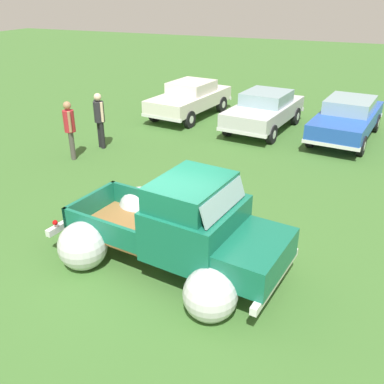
{
  "coord_description": "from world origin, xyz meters",
  "views": [
    {
      "loc": [
        3.22,
        -6.3,
        4.96
      ],
      "look_at": [
        0.0,
        1.23,
        1.0
      ],
      "focal_mm": 39.93,
      "sensor_mm": 36.0,
      "label": 1
    }
  ],
  "objects_px": {
    "show_car_0": "(190,98)",
    "vintage_pickup_truck": "(184,234)",
    "show_car_1": "(264,109)",
    "show_car_2": "(347,117)",
    "spectator_0": "(99,117)",
    "spectator_1": "(70,126)"
  },
  "relations": [
    {
      "from": "show_car_0",
      "to": "vintage_pickup_truck",
      "type": "bearing_deg",
      "value": 30.64
    },
    {
      "from": "vintage_pickup_truck",
      "to": "show_car_2",
      "type": "bearing_deg",
      "value": 85.1
    },
    {
      "from": "vintage_pickup_truck",
      "to": "spectator_0",
      "type": "distance_m",
      "value": 7.5
    },
    {
      "from": "show_car_0",
      "to": "show_car_2",
      "type": "relative_size",
      "value": 0.94
    },
    {
      "from": "show_car_0",
      "to": "spectator_0",
      "type": "distance_m",
      "value": 4.9
    },
    {
      "from": "show_car_2",
      "to": "show_car_0",
      "type": "bearing_deg",
      "value": -87.98
    },
    {
      "from": "show_car_0",
      "to": "spectator_1",
      "type": "height_order",
      "value": "spectator_1"
    },
    {
      "from": "vintage_pickup_truck",
      "to": "show_car_0",
      "type": "xyz_separation_m",
      "value": [
        -4.18,
        9.94,
        0.02
      ]
    },
    {
      "from": "vintage_pickup_truck",
      "to": "spectator_0",
      "type": "height_order",
      "value": "vintage_pickup_truck"
    },
    {
      "from": "vintage_pickup_truck",
      "to": "show_car_1",
      "type": "xyz_separation_m",
      "value": [
        -0.86,
        9.34,
        0.02
      ]
    },
    {
      "from": "vintage_pickup_truck",
      "to": "show_car_0",
      "type": "relative_size",
      "value": 1.08
    },
    {
      "from": "vintage_pickup_truck",
      "to": "show_car_1",
      "type": "relative_size",
      "value": 1.11
    },
    {
      "from": "show_car_1",
      "to": "show_car_2",
      "type": "distance_m",
      "value": 2.97
    },
    {
      "from": "show_car_2",
      "to": "show_car_1",
      "type": "bearing_deg",
      "value": -81.57
    },
    {
      "from": "show_car_1",
      "to": "spectator_1",
      "type": "distance_m",
      "value": 7.19
    },
    {
      "from": "show_car_1",
      "to": "spectator_1",
      "type": "relative_size",
      "value": 2.37
    },
    {
      "from": "vintage_pickup_truck",
      "to": "show_car_0",
      "type": "height_order",
      "value": "vintage_pickup_truck"
    },
    {
      "from": "vintage_pickup_truck",
      "to": "spectator_1",
      "type": "distance_m",
      "value": 6.91
    },
    {
      "from": "spectator_1",
      "to": "show_car_2",
      "type": "bearing_deg",
      "value": 171.69
    },
    {
      "from": "vintage_pickup_truck",
      "to": "spectator_1",
      "type": "relative_size",
      "value": 2.63
    },
    {
      "from": "show_car_2",
      "to": "spectator_1",
      "type": "bearing_deg",
      "value": -48.22
    },
    {
      "from": "show_car_1",
      "to": "spectator_0",
      "type": "xyz_separation_m",
      "value": [
        -4.53,
        -4.14,
        0.29
      ]
    }
  ]
}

